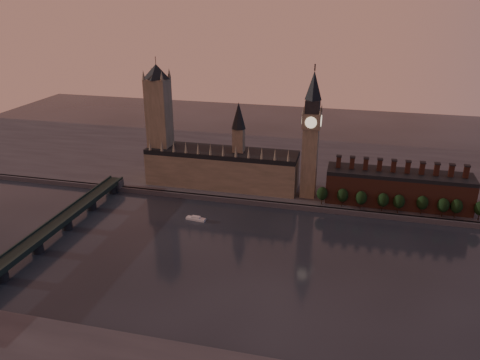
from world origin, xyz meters
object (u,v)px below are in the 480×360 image
object	(u,v)px
victoria_tower	(159,120)
westminster_bridge	(49,232)
river_boat	(196,219)
big_ben	(311,134)

from	to	relation	value
victoria_tower	westminster_bridge	world-z (taller)	victoria_tower
westminster_bridge	river_boat	xyz separation A→B (m)	(86.94, 55.57, -6.27)
victoria_tower	big_ben	size ratio (longest dim) A/B	1.01
river_boat	big_ben	bearing A→B (deg)	42.88
victoria_tower	big_ben	world-z (taller)	victoria_tower
big_ben	westminster_bridge	size ratio (longest dim) A/B	0.54
victoria_tower	big_ben	bearing A→B (deg)	-2.20
victoria_tower	river_boat	world-z (taller)	victoria_tower
victoria_tower	river_boat	distance (m)	99.56
victoria_tower	westminster_bridge	size ratio (longest dim) A/B	0.54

